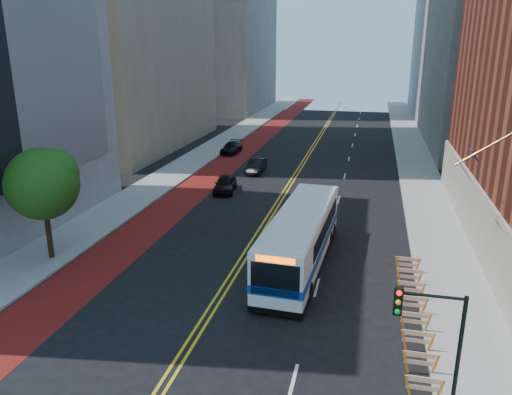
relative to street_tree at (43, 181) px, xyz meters
The scene contains 14 objects.
ground 13.68m from the street_tree, 28.25° to the right, with size 160.00×160.00×0.00m, color black.
sidewalk_left 24.45m from the street_tree, 91.81° to the left, with size 4.00×140.00×0.15m, color gray.
sidewalk_right 33.73m from the street_tree, 45.87° to the left, with size 4.00×140.00×0.15m, color gray.
bus_lane_paint 24.66m from the street_tree, 82.53° to the left, with size 3.60×140.00×0.01m, color maroon.
center_line_inner 26.84m from the street_tree, 65.21° to the left, with size 0.14×140.00×0.01m, color gold.
center_line_outer 26.99m from the street_tree, 64.51° to the left, with size 0.14×140.00×0.01m, color gold.
lane_dashes 36.09m from the street_tree, 63.34° to the left, with size 0.14×98.20×0.01m.
construction_barriers 21.43m from the street_tree, ahead, with size 1.42×10.91×1.00m.
street_tree is the anchor object (origin of this frame).
traffic_signal 22.79m from the street_tree, 24.82° to the right, with size 2.21×0.34×5.07m.
transit_bus 15.31m from the street_tree, ahead, with size 3.33×12.47×3.40m.
car_a 17.82m from the street_tree, 69.47° to the left, with size 1.70×4.23×1.44m, color black.
car_b 24.97m from the street_tree, 72.97° to the left, with size 1.46×4.19×1.38m, color black.
car_c 32.31m from the street_tree, 86.09° to the left, with size 1.81×4.45×1.29m, color black.
Camera 1 is at (7.13, -18.27, 12.57)m, focal length 35.00 mm.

